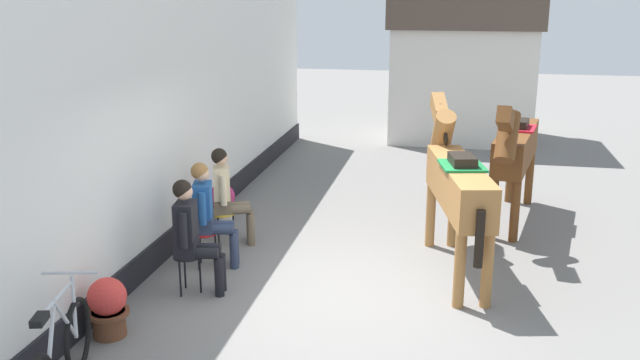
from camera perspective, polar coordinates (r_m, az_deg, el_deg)
name	(u,v)px	position (r m, az deg, el deg)	size (l,w,h in m)	color
ground_plane	(367,215)	(11.10, 3.84, -2.89)	(40.00, 40.00, 0.00)	slate
pub_facade_wall	(174,133)	(9.95, -11.91, 3.80)	(0.34, 14.00, 3.40)	white
distant_cottage	(463,63)	(16.83, 11.61, 9.41)	(3.40, 2.60, 3.50)	silver
seated_visitor_near	(192,231)	(8.21, -10.48, -4.12)	(0.61, 0.49, 1.39)	black
seated_visitor_middle	(208,209)	(8.95, -9.17, -2.40)	(0.61, 0.48, 1.39)	red
seated_visitor_far	(227,191)	(9.70, -7.65, -0.93)	(0.61, 0.49, 1.39)	gold
saddled_horse_near	(457,182)	(8.81, 11.15, -0.20)	(0.91, 2.96, 2.06)	#9E6B38
saddled_horse_far	(515,149)	(10.85, 15.67, 2.47)	(0.85, 2.97, 2.06)	brown
flower_planter_near	(108,306)	(7.59, -17.00, -9.86)	(0.43, 0.43, 0.64)	brown
flower_planter_far	(222,204)	(10.65, -8.03, -1.94)	(0.43, 0.43, 0.64)	beige
leaning_bicycle	(60,360)	(6.60, -20.56, -13.62)	(0.59, 1.72, 1.02)	black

